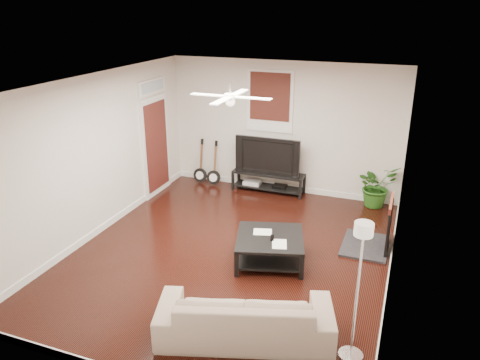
% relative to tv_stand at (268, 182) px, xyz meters
% --- Properties ---
extents(room, '(5.01, 6.01, 2.81)m').
position_rel_tv_stand_xyz_m(room, '(0.24, -2.78, 1.18)').
color(room, black).
rests_on(room, ground).
extents(brick_accent, '(0.02, 2.20, 2.80)m').
position_rel_tv_stand_xyz_m(brick_accent, '(2.72, -1.78, 1.18)').
color(brick_accent, '#9F4133').
rests_on(brick_accent, floor).
extents(fireplace, '(0.80, 1.10, 0.92)m').
position_rel_tv_stand_xyz_m(fireplace, '(2.44, -1.78, 0.24)').
color(fireplace, black).
rests_on(fireplace, floor).
extents(window_back, '(1.00, 0.06, 1.30)m').
position_rel_tv_stand_xyz_m(window_back, '(-0.06, 0.19, 1.73)').
color(window_back, '#34160E').
rests_on(window_back, wall_back).
extents(door_left, '(0.08, 1.00, 2.50)m').
position_rel_tv_stand_xyz_m(door_left, '(-2.22, -0.88, 1.03)').
color(door_left, white).
rests_on(door_left, wall_left).
extents(tv_stand, '(1.57, 0.42, 0.44)m').
position_rel_tv_stand_xyz_m(tv_stand, '(0.00, 0.00, 0.00)').
color(tv_stand, black).
rests_on(tv_stand, floor).
extents(tv, '(1.41, 0.18, 0.81)m').
position_rel_tv_stand_xyz_m(tv, '(0.00, 0.02, 0.62)').
color(tv, black).
rests_on(tv, tv_stand).
extents(coffee_table, '(1.29, 1.29, 0.44)m').
position_rel_tv_stand_xyz_m(coffee_table, '(0.90, -2.80, -0.00)').
color(coffee_table, black).
rests_on(coffee_table, floor).
extents(sofa, '(2.29, 1.44, 0.62)m').
position_rel_tv_stand_xyz_m(sofa, '(1.15, -4.64, 0.09)').
color(sofa, tan).
rests_on(sofa, floor).
extents(floor_lamp, '(0.36, 0.36, 1.75)m').
position_rel_tv_stand_xyz_m(floor_lamp, '(2.44, -4.54, 0.65)').
color(floor_lamp, white).
rests_on(floor_lamp, floor).
extents(potted_plant, '(1.04, 1.03, 0.87)m').
position_rel_tv_stand_xyz_m(potted_plant, '(2.26, 0.04, 0.22)').
color(potted_plant, '#275D1A').
rests_on(potted_plant, floor).
extents(guitar_left, '(0.32, 0.23, 1.01)m').
position_rel_tv_stand_xyz_m(guitar_left, '(-1.63, -0.03, 0.29)').
color(guitar_left, black).
rests_on(guitar_left, floor).
extents(guitar_right, '(0.34, 0.27, 1.01)m').
position_rel_tv_stand_xyz_m(guitar_right, '(-1.28, -0.06, 0.29)').
color(guitar_right, black).
rests_on(guitar_right, floor).
extents(ceiling_fan, '(1.24, 1.24, 0.32)m').
position_rel_tv_stand_xyz_m(ceiling_fan, '(0.24, -2.78, 2.38)').
color(ceiling_fan, white).
rests_on(ceiling_fan, ceiling).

